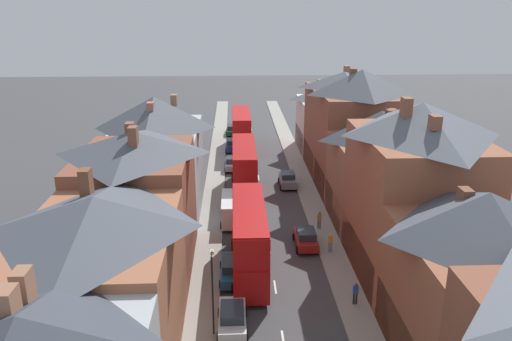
{
  "coord_description": "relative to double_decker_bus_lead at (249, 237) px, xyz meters",
  "views": [
    {
      "loc": [
        -2.82,
        -13.54,
        19.55
      ],
      "look_at": [
        -0.36,
        40.8,
        1.3
      ],
      "focal_mm": 35.0,
      "sensor_mm": 36.0,
      "label": 1
    }
  ],
  "objects": [
    {
      "name": "car_near_blue",
      "position": [
        -1.29,
        -1.15,
        -2.0
      ],
      "size": [
        1.9,
        4.49,
        1.63
      ],
      "color": "#236093",
      "rests_on": "ground"
    },
    {
      "name": "street_lamp",
      "position": [
        -2.44,
        -7.79,
        0.43
      ],
      "size": [
        0.2,
        1.12,
        5.5
      ],
      "color": "black",
      "rests_on": "ground"
    },
    {
      "name": "pedestrian_far_left",
      "position": [
        6.59,
        6.98,
        -1.78
      ],
      "size": [
        0.36,
        0.22,
        1.61
      ],
      "color": "brown",
      "rests_on": "pavement_right"
    },
    {
      "name": "car_far_grey",
      "position": [
        -1.29,
        42.13,
        -2.02
      ],
      "size": [
        1.9,
        4.5,
        1.57
      ],
      "color": "#144728",
      "rests_on": "ground"
    },
    {
      "name": "pavement_right",
      "position": [
        6.91,
        17.49,
        -2.75
      ],
      "size": [
        2.2,
        104.0,
        0.14
      ],
      "primitive_type": "cube",
      "color": "gray",
      "rests_on": "ground"
    },
    {
      "name": "double_decker_bus_far_approaching",
      "position": [
        0.0,
        16.78,
        0.0
      ],
      "size": [
        2.74,
        10.8,
        5.3
      ],
      "color": "#B70F0F",
      "rests_on": "ground"
    },
    {
      "name": "pedestrian_mid_right",
      "position": [
        6.75,
        2.48,
        -1.78
      ],
      "size": [
        0.36,
        0.22,
        1.61
      ],
      "color": "gray",
      "rests_on": "pavement_right"
    },
    {
      "name": "centre_line_dashes",
      "position": [
        1.81,
        15.49,
        -2.81
      ],
      "size": [
        0.14,
        97.8,
        0.01
      ],
      "color": "silver",
      "rests_on": "ground"
    },
    {
      "name": "double_decker_bus_mid_street",
      "position": [
        0.0,
        33.71,
        0.0
      ],
      "size": [
        2.74,
        10.8,
        5.3
      ],
      "color": "red",
      "rests_on": "ground"
    },
    {
      "name": "pedestrian_mid_left",
      "position": [
        7.04,
        -5.09,
        -1.78
      ],
      "size": [
        0.36,
        0.22,
        1.61
      ],
      "color": "#23232D",
      "rests_on": "pavement_right"
    },
    {
      "name": "double_decker_bus_lead",
      "position": [
        0.0,
        0.0,
        0.0
      ],
      "size": [
        2.74,
        10.8,
        5.3
      ],
      "color": "#B70F0F",
      "rests_on": "ground"
    },
    {
      "name": "car_mid_white",
      "position": [
        -1.29,
        24.73,
        -1.99
      ],
      "size": [
        1.9,
        3.97,
        1.65
      ],
      "color": "gray",
      "rests_on": "ground"
    },
    {
      "name": "car_near_silver",
      "position": [
        4.91,
        18.37,
        -1.96
      ],
      "size": [
        1.9,
        3.85,
        1.71
      ],
      "color": "gray",
      "rests_on": "ground"
    },
    {
      "name": "car_parked_right_a",
      "position": [
        -1.29,
        33.0,
        -1.96
      ],
      "size": [
        1.9,
        4.05,
        1.7
      ],
      "color": "navy",
      "rests_on": "ground"
    },
    {
      "name": "delivery_van",
      "position": [
        -1.29,
        9.04,
        -1.48
      ],
      "size": [
        2.2,
        5.2,
        2.41
      ],
      "color": "white",
      "rests_on": "ground"
    },
    {
      "name": "car_mid_black",
      "position": [
        -1.29,
        -7.29,
        -1.99
      ],
      "size": [
        1.9,
        4.04,
        1.65
      ],
      "color": "silver",
      "rests_on": "ground"
    },
    {
      "name": "pavement_left",
      "position": [
        -3.29,
        17.49,
        -2.75
      ],
      "size": [
        2.2,
        104.0,
        0.14
      ],
      "primitive_type": "cube",
      "color": "gray",
      "rests_on": "ground"
    },
    {
      "name": "terrace_row_right",
      "position": [
        11.99,
        2.29,
        2.83
      ],
      "size": [
        8.0,
        70.88,
        13.57
      ],
      "color": "silver",
      "rests_on": "ground"
    },
    {
      "name": "terrace_row_left",
      "position": [
        -8.37,
        -8.04,
        2.55
      ],
      "size": [
        8.0,
        51.92,
        11.53
      ],
      "color": "#ADB2B7",
      "rests_on": "ground"
    },
    {
      "name": "car_parked_left_a",
      "position": [
        4.91,
        3.73,
        -2.02
      ],
      "size": [
        1.9,
        3.86,
        1.58
      ],
      "color": "maroon",
      "rests_on": "ground"
    }
  ]
}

